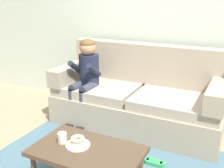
# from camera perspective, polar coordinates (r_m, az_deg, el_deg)

# --- Properties ---
(ground) EXTENTS (10.00, 10.00, 0.00)m
(ground) POSITION_cam_1_polar(r_m,az_deg,el_deg) (2.96, 0.21, -15.19)
(ground) COLOR #9E896B
(wall_back) EXTENTS (8.00, 0.10, 2.80)m
(wall_back) POSITION_cam_1_polar(r_m,az_deg,el_deg) (3.79, 10.00, 14.46)
(wall_back) COLOR beige
(wall_back) RESTS_ON ground
(couch) EXTENTS (2.11, 0.90, 1.02)m
(couch) POSITION_cam_1_polar(r_m,az_deg,el_deg) (3.52, 5.53, -3.04)
(couch) COLOR tan
(couch) RESTS_ON ground
(coffee_table) EXTENTS (0.92, 0.56, 0.41)m
(coffee_table) POSITION_cam_1_polar(r_m,az_deg,el_deg) (2.37, -5.22, -14.33)
(coffee_table) COLOR #4C3828
(coffee_table) RESTS_ON ground
(person_child) EXTENTS (0.34, 0.58, 1.10)m
(person_child) POSITION_cam_1_polar(r_m,az_deg,el_deg) (3.51, -5.49, 2.27)
(person_child) COLOR #1E2338
(person_child) RESTS_ON ground
(plate) EXTENTS (0.21, 0.21, 0.01)m
(plate) POSITION_cam_1_polar(r_m,az_deg,el_deg) (2.39, -7.16, -12.56)
(plate) COLOR white
(plate) RESTS_ON coffee_table
(donut) EXTENTS (0.16, 0.16, 0.04)m
(donut) POSITION_cam_1_polar(r_m,az_deg,el_deg) (2.38, -7.19, -12.05)
(donut) COLOR beige
(donut) RESTS_ON plate
(donut_second) EXTENTS (0.17, 0.17, 0.04)m
(donut_second) POSITION_cam_1_polar(r_m,az_deg,el_deg) (2.36, -7.22, -11.29)
(donut_second) COLOR beige
(donut_second) RESTS_ON donut
(mug) EXTENTS (0.08, 0.08, 0.09)m
(mug) POSITION_cam_1_polar(r_m,az_deg,el_deg) (2.44, -10.39, -11.01)
(mug) COLOR silver
(mug) RESTS_ON coffee_table
(toy_controller) EXTENTS (0.23, 0.09, 0.05)m
(toy_controller) POSITION_cam_1_polar(r_m,az_deg,el_deg) (2.88, 8.82, -16.01)
(toy_controller) COLOR #339E56
(toy_controller) RESTS_ON ground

